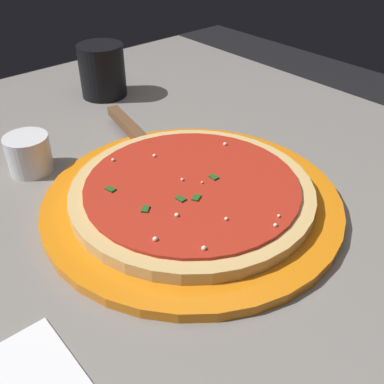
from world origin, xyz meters
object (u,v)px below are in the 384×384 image
(cup_small_sauce, at_px, (29,154))
(serving_plate, at_px, (192,201))
(cup_tall_drink, at_px, (102,71))
(pizza, at_px, (192,190))
(pizza_server, at_px, (137,136))

(cup_small_sauce, bearing_deg, serving_plate, -151.25)
(serving_plate, height_order, cup_tall_drink, cup_tall_drink)
(pizza, relative_size, cup_tall_drink, 3.17)
(cup_small_sauce, bearing_deg, pizza, -151.26)
(serving_plate, distance_m, cup_small_sauce, 0.24)
(pizza, height_order, cup_tall_drink, cup_tall_drink)
(pizza_server, bearing_deg, cup_tall_drink, -18.72)
(serving_plate, bearing_deg, cup_small_sauce, 28.75)
(pizza_server, relative_size, cup_small_sauce, 3.65)
(cup_tall_drink, relative_size, cup_small_sauce, 1.56)
(pizza_server, bearing_deg, pizza, 167.87)
(pizza, height_order, cup_small_sauce, cup_small_sauce)
(serving_plate, bearing_deg, cup_tall_drink, -15.80)
(pizza, bearing_deg, pizza_server, -12.13)
(serving_plate, distance_m, pizza, 0.02)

